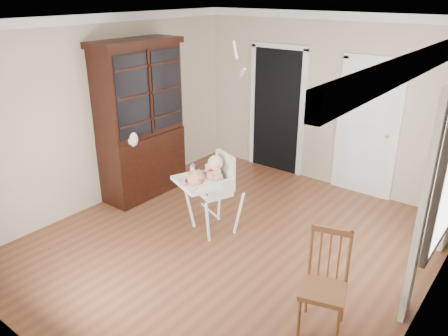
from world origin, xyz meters
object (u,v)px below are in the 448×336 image
Objects in this scene: china_cabinet at (140,121)px; cake at (195,178)px; dining_chair at (324,286)px; sippy_cup at (193,169)px; high_chair at (213,184)px.

cake is at bearing -17.35° from china_cabinet.
sippy_cup is at bearing 146.08° from dining_chair.
cake is at bearing -96.84° from high_chair.
dining_chair is at bearing -0.25° from high_chair.
sippy_cup is 2.40m from dining_chair.
dining_chair is (2.26, -0.72, -0.36)m from sippy_cup.
sippy_cup is (-0.31, -0.04, 0.15)m from high_chair.
china_cabinet is (-1.29, 0.29, 0.36)m from sippy_cup.
china_cabinet is 3.76m from dining_chair.
high_chair reaches higher than sippy_cup.
sippy_cup reaches higher than cake.
cake is 0.10× the size of china_cabinet.
dining_chair is (3.55, -1.01, -0.71)m from china_cabinet.
cake is (-0.12, -0.22, 0.14)m from high_chair.
dining_chair is at bearing -15.92° from china_cabinet.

